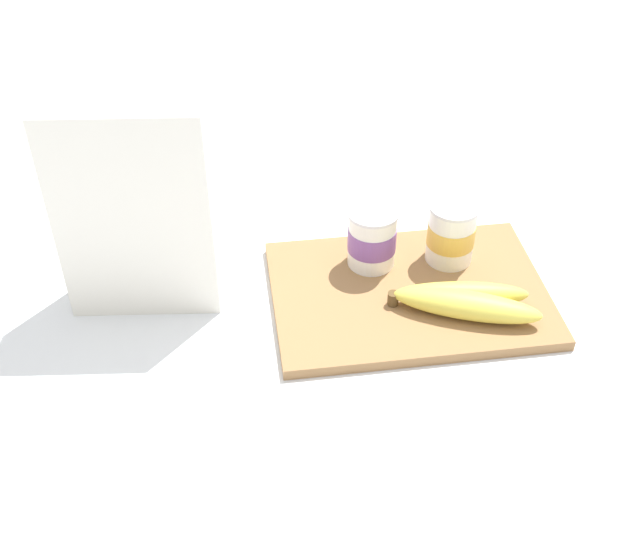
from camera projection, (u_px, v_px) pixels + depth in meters
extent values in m
plane|color=white|center=(408.00, 298.00, 1.03)|extent=(2.40, 2.40, 0.00)
cube|color=olive|center=(409.00, 293.00, 1.02)|extent=(0.35, 0.24, 0.01)
cube|color=white|center=(135.00, 209.00, 0.94)|extent=(0.19, 0.09, 0.28)
cylinder|color=white|center=(372.00, 239.00, 1.04)|extent=(0.06, 0.06, 0.08)
cylinder|color=#7A4C99|center=(372.00, 239.00, 1.04)|extent=(0.06, 0.06, 0.03)
cylinder|color=silver|center=(373.00, 212.00, 1.01)|extent=(0.07, 0.07, 0.00)
cylinder|color=white|center=(451.00, 234.00, 1.04)|extent=(0.06, 0.06, 0.08)
cylinder|color=gold|center=(451.00, 234.00, 1.04)|extent=(0.06, 0.06, 0.03)
cylinder|color=silver|center=(454.00, 207.00, 1.02)|extent=(0.07, 0.07, 0.00)
ellipsoid|color=#DACA49|center=(467.00, 305.00, 0.97)|extent=(0.18, 0.10, 0.03)
ellipsoid|color=#DACA49|center=(461.00, 294.00, 0.99)|extent=(0.17, 0.06, 0.03)
cylinder|color=brown|center=(393.00, 299.00, 0.99)|extent=(0.01, 0.01, 0.02)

